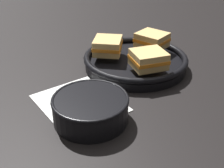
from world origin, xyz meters
TOP-DOWN VIEW (x-y plane):
  - ground_plane at (0.00, 0.00)m, footprint 4.00×4.00m
  - napkin at (-0.02, -0.07)m, footprint 0.24×0.21m
  - soup_bowl at (0.06, -0.09)m, footprint 0.17×0.17m
  - spoon at (0.02, -0.05)m, footprint 0.15×0.06m
  - skillet at (-0.04, 0.19)m, footprint 0.32×0.32m
  - sandwich_near_left at (0.03, 0.15)m, footprint 0.12×0.12m
  - sandwich_near_right at (-0.05, 0.27)m, footprint 0.10×0.09m
  - sandwich_far_left at (-0.12, 0.14)m, footprint 0.12×0.12m

SIDE VIEW (x-z plane):
  - ground_plane at x=0.00m, z-range 0.00..0.00m
  - napkin at x=-0.02m, z-range 0.00..0.00m
  - spoon at x=0.02m, z-range 0.00..0.01m
  - skillet at x=-0.04m, z-range 0.00..0.04m
  - soup_bowl at x=0.06m, z-range 0.00..0.06m
  - sandwich_near_left at x=0.03m, z-range 0.04..0.09m
  - sandwich_near_right at x=-0.05m, z-range 0.04..0.09m
  - sandwich_far_left at x=-0.12m, z-range 0.04..0.09m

